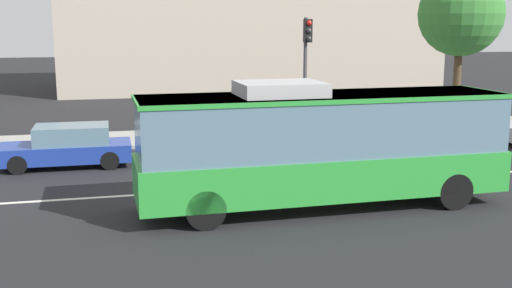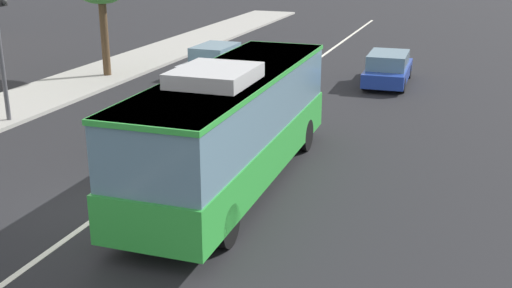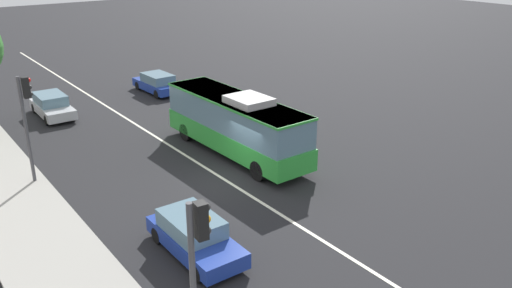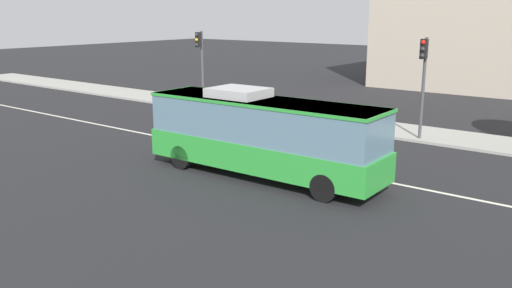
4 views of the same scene
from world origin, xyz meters
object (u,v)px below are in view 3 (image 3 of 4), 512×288
Objects in this scene: sedan_silver at (52,106)px; traffic_light_near_corner at (27,111)px; sedan_blue_ahead at (157,83)px; transit_bus at (236,122)px; traffic_light_mid_block at (198,261)px; sedan_blue at (194,235)px.

traffic_light_near_corner is (-9.79, 3.66, 2.84)m from sedan_silver.
sedan_blue_ahead is 16.24m from traffic_light_near_corner.
sedan_silver is at bearing 69.04° from traffic_light_near_corner.
transit_bus is 10.16m from traffic_light_near_corner.
sedan_silver is 0.87× the size of traffic_light_mid_block.
traffic_light_near_corner reaches higher than sedan_silver.
traffic_light_near_corner is at bearing 73.43° from transit_bus.
traffic_light_near_corner is at bearing 95.57° from traffic_light_mid_block.
sedan_blue is 10.51m from traffic_light_near_corner.
transit_bus is 13.88m from sedan_silver.
traffic_light_near_corner reaches higher than sedan_blue.
sedan_silver is 1.01× the size of sedan_blue.
sedan_silver is at bearing 95.56° from sedan_blue_ahead.
transit_bus is at bearing 136.46° from sedan_blue.
sedan_blue is 0.87× the size of traffic_light_near_corner.
sedan_blue_ahead is (13.54, -2.11, -1.09)m from transit_bus.
transit_bus is at bearing 169.23° from sedan_blue_ahead.
sedan_silver is at bearing 86.93° from traffic_light_mid_block.
transit_bus is 13.74m from sedan_blue_ahead.
sedan_silver is 19.48m from sedan_blue.
traffic_light_near_corner is at bearing -19.49° from sedan_silver.
sedan_silver is 25.10m from traffic_light_mid_block.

